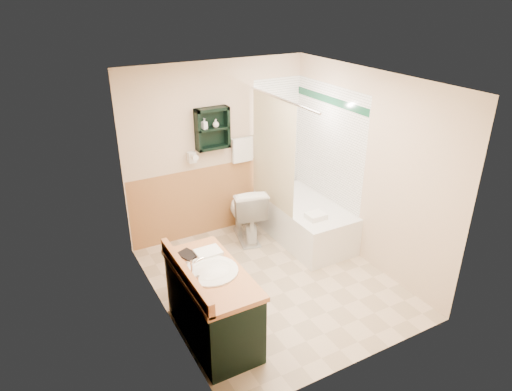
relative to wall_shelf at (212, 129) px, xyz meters
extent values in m
plane|color=beige|center=(0.10, -1.41, -1.55)|extent=(3.00, 3.00, 0.00)
cube|color=beige|center=(0.10, 0.11, -0.35)|extent=(2.60, 0.04, 2.40)
cube|color=beige|center=(-1.22, -1.41, -0.35)|extent=(0.04, 3.00, 2.40)
cube|color=beige|center=(1.42, -1.41, -0.35)|extent=(0.04, 3.00, 2.40)
cube|color=white|center=(0.10, -1.41, 0.87)|extent=(2.60, 3.00, 0.04)
cube|color=black|center=(0.00, 0.00, 0.00)|extent=(0.45, 0.15, 0.55)
cylinder|color=silver|center=(0.63, -0.66, 0.45)|extent=(0.03, 1.60, 0.03)
cube|color=black|center=(-0.89, -1.91, -1.16)|extent=(0.59, 1.22, 0.77)
cube|color=white|center=(1.03, -0.72, -1.29)|extent=(0.79, 1.50, 0.53)
imported|color=white|center=(0.31, -0.32, -1.16)|extent=(0.62, 0.89, 0.79)
cube|color=white|center=(-0.80, -1.62, -0.76)|extent=(0.26, 0.20, 0.04)
imported|color=black|center=(-1.06, -1.57, -0.67)|extent=(0.15, 0.07, 0.21)
cube|color=white|center=(0.90, -1.13, -0.99)|extent=(0.24, 0.20, 0.07)
imported|color=white|center=(-0.11, -0.01, 0.05)|extent=(0.10, 0.15, 0.06)
imported|color=white|center=(0.05, -0.01, 0.06)|extent=(0.11, 0.13, 0.08)
camera|label=1|loc=(-2.27, -5.29, 1.71)|focal=32.00mm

